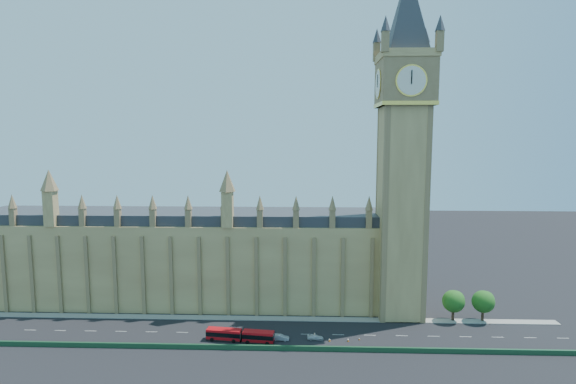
{
  "coord_description": "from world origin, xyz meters",
  "views": [
    {
      "loc": [
        11.1,
        -109.17,
        49.61
      ],
      "look_at": [
        6.88,
        10.0,
        35.29
      ],
      "focal_mm": 28.0,
      "sensor_mm": 36.0,
      "label": 1
    }
  ],
  "objects_px": {
    "red_bus": "(240,335)",
    "car_grey": "(257,335)",
    "car_white": "(315,337)",
    "car_silver": "(281,338)"
  },
  "relations": [
    {
      "from": "car_grey",
      "to": "car_silver",
      "type": "distance_m",
      "value": 6.26
    },
    {
      "from": "red_bus",
      "to": "car_grey",
      "type": "distance_m",
      "value": 4.49
    },
    {
      "from": "car_grey",
      "to": "car_white",
      "type": "bearing_deg",
      "value": -96.06
    },
    {
      "from": "car_silver",
      "to": "car_grey",
      "type": "bearing_deg",
      "value": 82.55
    },
    {
      "from": "red_bus",
      "to": "car_silver",
      "type": "distance_m",
      "value": 10.0
    },
    {
      "from": "red_bus",
      "to": "car_white",
      "type": "distance_m",
      "value": 18.62
    },
    {
      "from": "car_silver",
      "to": "red_bus",
      "type": "bearing_deg",
      "value": 100.15
    },
    {
      "from": "car_grey",
      "to": "car_silver",
      "type": "bearing_deg",
      "value": -105.32
    },
    {
      "from": "red_bus",
      "to": "car_white",
      "type": "xyz_separation_m",
      "value": [
        18.53,
        1.56,
        -0.92
      ]
    },
    {
      "from": "car_silver",
      "to": "car_white",
      "type": "xyz_separation_m",
      "value": [
        8.61,
        0.59,
        -0.1
      ]
    }
  ]
}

